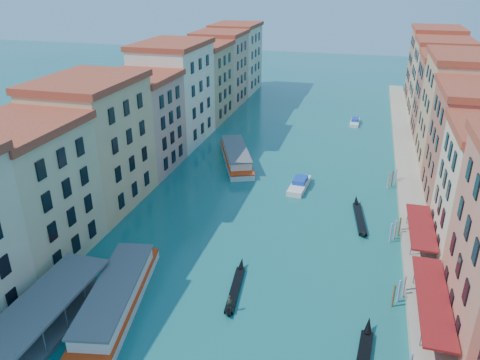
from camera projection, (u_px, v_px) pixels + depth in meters
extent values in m
cube|color=tan|center=(26.00, 197.00, 57.77)|extent=(12.00, 15.00, 17.00)
cube|color=brown|center=(12.00, 127.00, 54.09)|extent=(12.80, 15.40, 1.00)
cube|color=tan|center=(95.00, 146.00, 71.44)|extent=(12.00, 17.00, 19.00)
cube|color=brown|center=(86.00, 81.00, 67.36)|extent=(12.80, 17.40, 1.00)
cube|color=tan|center=(141.00, 125.00, 85.60)|extent=(12.00, 14.00, 16.50)
cube|color=brown|center=(137.00, 77.00, 82.03)|extent=(12.80, 14.40, 1.00)
cube|color=beige|center=(174.00, 95.00, 98.97)|extent=(12.00, 18.00, 20.00)
cube|color=brown|center=(171.00, 44.00, 94.69)|extent=(12.80, 18.40, 1.00)
cube|color=tan|center=(202.00, 84.00, 114.45)|extent=(12.00, 16.00, 17.50)
cube|color=brown|center=(200.00, 45.00, 110.67)|extent=(12.80, 16.40, 1.00)
cube|color=tan|center=(220.00, 70.00, 127.89)|extent=(12.00, 15.00, 18.50)
cube|color=brown|center=(220.00, 33.00, 123.91)|extent=(12.80, 15.40, 1.00)
cube|color=beige|center=(236.00, 59.00, 141.88)|extent=(12.00, 17.00, 19.00)
cube|color=brown|center=(236.00, 25.00, 137.79)|extent=(12.80, 17.40, 1.00)
cube|color=#9F533E|center=(474.00, 151.00, 70.92)|extent=(12.00, 16.00, 18.00)
cube|color=tan|center=(459.00, 115.00, 85.48)|extent=(12.00, 18.00, 20.00)
cube|color=brown|center=(470.00, 56.00, 81.19)|extent=(12.80, 18.40, 1.00)
cube|color=#935442|center=(446.00, 100.00, 100.51)|extent=(12.00, 15.00, 17.50)
cube|color=brown|center=(454.00, 56.00, 96.74)|extent=(12.80, 15.40, 1.00)
cube|color=tan|center=(439.00, 82.00, 113.96)|extent=(12.00, 16.00, 18.50)
cube|color=brown|center=(446.00, 41.00, 109.98)|extent=(12.80, 16.40, 1.00)
cube|color=#A56B51|center=(432.00, 68.00, 128.28)|extent=(12.00, 17.00, 19.50)
cube|color=brown|center=(439.00, 29.00, 124.09)|extent=(12.80, 17.40, 1.00)
cube|color=#A49C84|center=(407.00, 170.00, 86.00)|extent=(4.00, 140.00, 1.00)
cube|color=maroon|center=(433.00, 298.00, 48.39)|extent=(3.20, 15.30, 0.25)
cylinder|color=#5C5C5E|center=(420.00, 341.00, 44.85)|extent=(0.12, 0.12, 3.00)
cylinder|color=#5C5C5E|center=(414.00, 280.00, 53.83)|extent=(0.12, 0.12, 3.00)
cube|color=maroon|center=(421.00, 227.00, 62.04)|extent=(3.20, 12.60, 0.25)
cylinder|color=#5C5C5E|center=(410.00, 251.00, 59.29)|extent=(0.12, 0.12, 3.00)
cylinder|color=#5C5C5E|center=(407.00, 220.00, 66.69)|extent=(0.12, 0.12, 3.00)
cube|color=#5C5C5E|center=(49.00, 326.00, 48.58)|extent=(5.00, 16.00, 0.60)
cube|color=#5C5C5E|center=(44.00, 301.00, 47.27)|extent=(5.40, 16.40, 0.30)
cylinder|color=#53371C|center=(393.00, 297.00, 51.30)|extent=(0.24, 0.24, 3.20)
cylinder|color=#53371C|center=(399.00, 292.00, 52.04)|extent=(0.24, 0.24, 3.20)
cylinder|color=#53371C|center=(404.00, 288.00, 52.77)|extent=(0.24, 0.24, 3.20)
cylinder|color=#53371C|center=(391.00, 234.00, 63.63)|extent=(0.24, 0.24, 3.20)
cylinder|color=#53371C|center=(395.00, 231.00, 64.36)|extent=(0.24, 0.24, 3.20)
cylinder|color=#53371C|center=(399.00, 228.00, 65.10)|extent=(0.24, 0.24, 3.20)
cylinder|color=#53371C|center=(389.00, 181.00, 79.47)|extent=(0.24, 0.24, 3.20)
cylinder|color=#53371C|center=(392.00, 180.00, 80.21)|extent=(0.24, 0.24, 3.20)
cylinder|color=#53371C|center=(396.00, 178.00, 80.95)|extent=(0.24, 0.24, 3.20)
cylinder|color=#53371C|center=(27.00, 314.00, 48.77)|extent=(0.24, 0.24, 3.20)
cylinder|color=#53371C|center=(51.00, 291.00, 52.29)|extent=(0.24, 0.24, 3.20)
cube|color=silver|center=(117.00, 303.00, 51.40)|extent=(8.41, 20.93, 1.23)
cube|color=white|center=(116.00, 293.00, 50.86)|extent=(7.13, 16.82, 1.63)
cube|color=#5C5C5E|center=(115.00, 286.00, 50.46)|extent=(7.52, 17.38, 0.26)
cube|color=red|center=(116.00, 299.00, 51.17)|extent=(8.46, 20.94, 0.26)
cube|color=silver|center=(236.00, 159.00, 91.04)|extent=(11.43, 19.32, 1.15)
cube|color=white|center=(236.00, 153.00, 90.53)|extent=(9.50, 15.61, 1.53)
cube|color=#5C5C5E|center=(236.00, 148.00, 90.16)|extent=(9.95, 16.16, 0.24)
cube|color=red|center=(236.00, 156.00, 90.82)|extent=(11.48, 19.34, 0.24)
cube|color=black|center=(235.00, 289.00, 54.28)|extent=(1.92, 8.48, 0.42)
cone|color=black|center=(241.00, 264.00, 58.35)|extent=(1.04, 1.96, 1.57)
cone|color=black|center=(228.00, 314.00, 49.95)|extent=(1.00, 1.64, 1.38)
imported|color=#333426|center=(230.00, 302.00, 50.67)|extent=(0.63, 0.45, 1.61)
cone|color=black|center=(368.00, 326.00, 47.99)|extent=(1.16, 2.27, 1.84)
cube|color=black|center=(360.00, 219.00, 69.74)|extent=(2.48, 9.54, 0.47)
cone|color=black|center=(356.00, 201.00, 74.34)|extent=(1.23, 2.23, 1.77)
cone|color=black|center=(364.00, 235.00, 64.85)|extent=(1.18, 1.87, 1.56)
cube|color=silver|center=(299.00, 186.00, 79.96)|extent=(3.11, 8.12, 0.91)
cube|color=#143FAA|center=(300.00, 180.00, 80.12)|extent=(2.30, 3.55, 0.79)
cube|color=silver|center=(355.00, 123.00, 113.57)|extent=(2.19, 6.44, 0.73)
cube|color=#143FAA|center=(355.00, 120.00, 113.70)|extent=(1.72, 2.78, 0.64)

